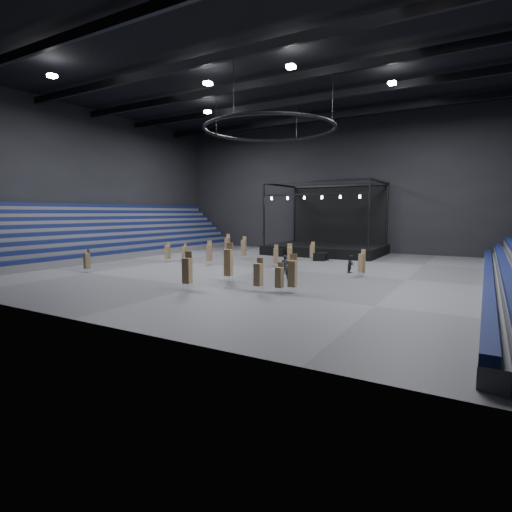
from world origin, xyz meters
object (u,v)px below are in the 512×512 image
Objects in this scene: chair_stack_5 at (229,262)px; chair_stack_7 at (312,251)px; chair_stack_9 at (87,260)px; chair_stack_11 at (227,245)px; flight_case_right at (323,256)px; stage at (328,243)px; flight_case_mid at (319,257)px; chair_stack_3 at (290,254)px; chair_stack_6 at (362,263)px; chair_stack_2 at (209,252)px; chair_stack_13 at (244,247)px; chair_stack_14 at (168,252)px; chair_stack_8 at (187,270)px; chair_stack_10 at (276,255)px; chair_stack_0 at (184,252)px; man_center at (285,267)px; chair_stack_4 at (292,273)px; chair_stack_12 at (279,277)px; flight_case_left at (280,253)px; crew_member at (351,264)px; chair_stack_1 at (259,274)px.

chair_stack_7 is (0.58, 15.81, -0.43)m from chair_stack_5.
chair_stack_9 is 17.45m from chair_stack_11.
chair_stack_11 is (-11.29, -2.59, 0.98)m from flight_case_right.
flight_case_mid is (1.85, -7.90, -1.01)m from stage.
chair_stack_3 is at bearing 54.11° from chair_stack_9.
chair_stack_6 is (7.04, -9.67, 0.76)m from flight_case_right.
chair_stack_13 is at bearing 62.53° from chair_stack_2.
stage is 17.90m from chair_stack_2.
flight_case_right is 0.60× the size of chair_stack_14.
chair_stack_3 is 0.75× the size of chair_stack_5.
chair_stack_8 is at bearing -107.86° from chair_stack_5.
chair_stack_11 reaches higher than chair_stack_10.
chair_stack_10 reaches higher than chair_stack_0.
flight_case_right is 0.60× the size of chair_stack_9.
chair_stack_8 is at bearing -73.43° from chair_stack_13.
chair_stack_9 is at bearing -103.51° from chair_stack_11.
chair_stack_2 is at bearing -2.16° from chair_stack_0.
stage is 4.60× the size of chair_stack_5.
chair_stack_2 reaches higher than man_center.
chair_stack_4 is 9.38m from chair_stack_6.
stage is 26.73m from chair_stack_12.
flight_case_mid is at bearing 76.02° from chair_stack_8.
chair_stack_5 is 1.16× the size of chair_stack_13.
chair_stack_9 is 17.82m from man_center.
chair_stack_14 is (-8.03, -11.13, 0.66)m from flight_case_left.
chair_stack_7 is at bearing 107.37° from chair_stack_12.
chair_stack_4 is at bearing -27.92° from chair_stack_14.
chair_stack_11 reaches higher than flight_case_right.
chair_stack_4 is (4.88, -18.79, 0.92)m from flight_case_right.
chair_stack_7 is (-0.73, -1.39, 0.69)m from flight_case_right.
chair_stack_9 is (-19.78, -0.87, -0.24)m from chair_stack_4.
chair_stack_11 is (-16.17, 16.20, 0.06)m from chair_stack_4.
flight_case_mid is at bearing 45.03° from crew_member.
chair_stack_7 is at bearing 63.59° from chair_stack_9.
chair_stack_4 is at bearing -23.83° from chair_stack_5.
chair_stack_4 is at bearing -77.83° from chair_stack_7.
chair_stack_9 is (-21.95, -9.99, -0.07)m from chair_stack_6.
chair_stack_3 is (-0.96, -6.79, 0.78)m from flight_case_right.
man_center is (2.03, -12.86, 0.53)m from flight_case_mid.
flight_case_left is at bearing 97.10° from chair_stack_10.
chair_stack_4 is (2.14, 0.80, 0.13)m from chair_stack_1.
chair_stack_3 is (-0.90, -5.72, 0.76)m from flight_case_mid.
flight_case_left is 13.74m from chair_stack_14.
chair_stack_3 is at bearing 78.75° from chair_stack_5.
flight_case_right is 21.50m from chair_stack_8.
chair_stack_8 is at bearing 3.81° from chair_stack_9.
chair_stack_4 is at bearing -56.92° from chair_stack_2.
chair_stack_7 is (11.92, 7.63, 0.09)m from chair_stack_0.
stage is at bearing 32.82° from crew_member.
chair_stack_4 reaches higher than chair_stack_1.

